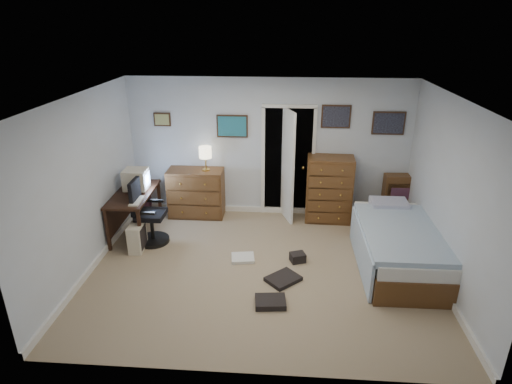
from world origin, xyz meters
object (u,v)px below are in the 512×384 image
Objects in this scene: low_dresser at (196,193)px; tall_dresser at (329,189)px; office_chair at (148,219)px; computer_desk at (129,202)px; bed at (397,245)px.

low_dresser is 2.41m from tall_dresser.
office_chair reaches higher than low_dresser.
bed is (4.27, -0.70, -0.24)m from computer_desk.
computer_desk reaches higher than bed.
computer_desk is at bearing -164.66° from tall_dresser.
computer_desk is 0.51m from office_chair.
low_dresser is 0.84× the size of tall_dresser.
office_chair is 1.23m from low_dresser.
computer_desk is 1.10× the size of tall_dresser.
computer_desk is 0.61× the size of bed.
office_chair reaches higher than bed.
tall_dresser is at bearing 11.21° from computer_desk.
bed is (0.89, -1.47, -0.27)m from tall_dresser.
office_chair reaches higher than computer_desk.
bed is at bearing -24.60° from low_dresser.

